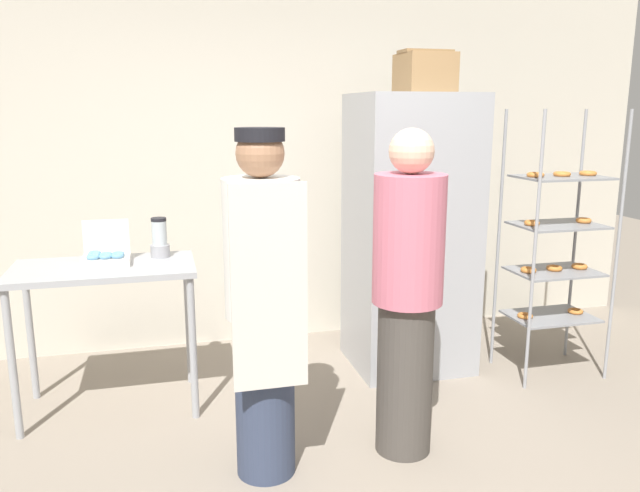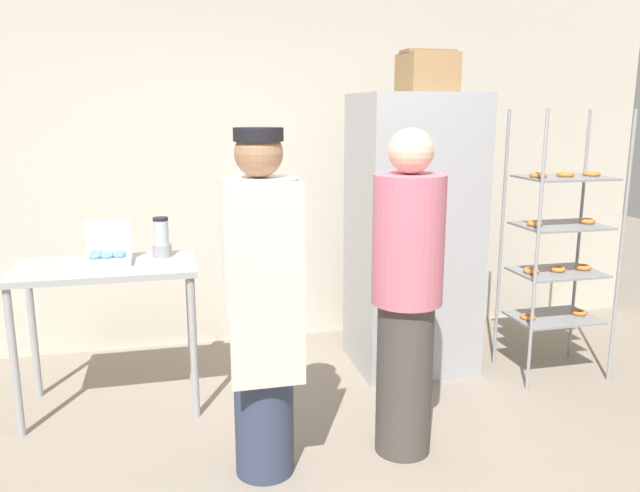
# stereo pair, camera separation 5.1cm
# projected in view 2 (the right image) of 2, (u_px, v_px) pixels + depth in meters

# --- Properties ---
(back_wall) EXTENTS (6.40, 0.12, 2.90)m
(back_wall) POSITION_uv_depth(u_px,v_px,m) (271.00, 157.00, 4.85)
(back_wall) COLOR beige
(back_wall) RESTS_ON ground_plane
(refrigerator) EXTENTS (0.80, 0.73, 1.92)m
(refrigerator) POSITION_uv_depth(u_px,v_px,m) (413.00, 234.00, 4.34)
(refrigerator) COLOR #9EA0A5
(refrigerator) RESTS_ON ground_plane
(baking_rack) EXTENTS (0.64, 0.46, 1.81)m
(baking_rack) POSITION_uv_depth(u_px,v_px,m) (559.00, 247.00, 4.20)
(baking_rack) COLOR #93969B
(baking_rack) RESTS_ON ground_plane
(prep_counter) EXTENTS (1.05, 0.60, 0.91)m
(prep_counter) POSITION_uv_depth(u_px,v_px,m) (106.00, 285.00, 3.73)
(prep_counter) COLOR #9EA0A5
(prep_counter) RESTS_ON ground_plane
(donut_box) EXTENTS (0.27, 0.21, 0.25)m
(donut_box) POSITION_uv_depth(u_px,v_px,m) (108.00, 256.00, 3.72)
(donut_box) COLOR silver
(donut_box) RESTS_ON prep_counter
(blender_pitcher) EXTENTS (0.12, 0.12, 0.25)m
(blender_pitcher) POSITION_uv_depth(u_px,v_px,m) (161.00, 239.00, 3.90)
(blender_pitcher) COLOR #99999E
(blender_pitcher) RESTS_ON prep_counter
(cardboard_storage_box) EXTENTS (0.33, 0.34, 0.27)m
(cardboard_storage_box) POSITION_uv_depth(u_px,v_px,m) (427.00, 72.00, 4.06)
(cardboard_storage_box) COLOR #937047
(cardboard_storage_box) RESTS_ON refrigerator
(person_baker) EXTENTS (0.37, 0.38, 1.73)m
(person_baker) POSITION_uv_depth(u_px,v_px,m) (262.00, 302.00, 3.00)
(person_baker) COLOR #333D56
(person_baker) RESTS_ON ground_plane
(person_customer) EXTENTS (0.37, 0.37, 1.72)m
(person_customer) POSITION_uv_depth(u_px,v_px,m) (407.00, 294.00, 3.20)
(person_customer) COLOR #47423D
(person_customer) RESTS_ON ground_plane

